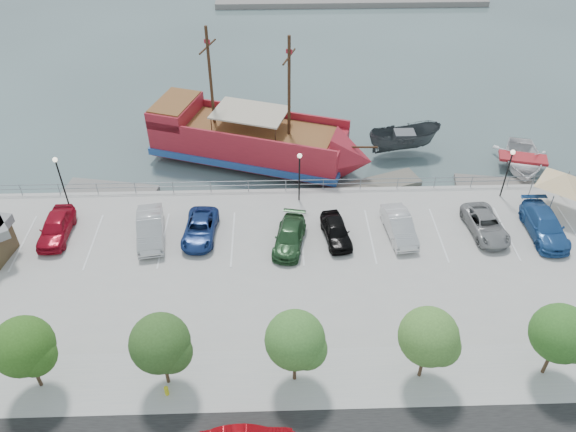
{
  "coord_description": "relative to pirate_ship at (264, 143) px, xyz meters",
  "views": [
    {
      "loc": [
        -1.92,
        -28.62,
        26.74
      ],
      "look_at": [
        -1.0,
        2.0,
        2.0
      ],
      "focal_mm": 35.0,
      "sensor_mm": 36.0,
      "label": 1
    }
  ],
  "objects": [
    {
      "name": "ground",
      "position": [
        2.71,
        -13.25,
        -2.08
      ],
      "size": [
        160.0,
        160.0,
        0.0
      ],
      "primitive_type": "plane",
      "color": "#3E4E4F"
    },
    {
      "name": "sidewalk",
      "position": [
        2.71,
        -23.25,
        -1.07
      ],
      "size": [
        100.0,
        4.0,
        0.05
      ],
      "primitive_type": "cube",
      "color": "#A2A2A2",
      "rests_on": "land_slab"
    },
    {
      "name": "seawall_railing",
      "position": [
        2.71,
        -5.45,
        -0.55
      ],
      "size": [
        50.0,
        0.06,
        1.0
      ],
      "color": "slate",
      "rests_on": "land_slab"
    },
    {
      "name": "far_shore",
      "position": [
        12.71,
        41.75,
        -1.68
      ],
      "size": [
        40.0,
        3.0,
        0.8
      ],
      "primitive_type": "cube",
      "color": "gray",
      "rests_on": "ground"
    },
    {
      "name": "pirate_ship",
      "position": [
        0.0,
        0.0,
        0.0
      ],
      "size": [
        20.03,
        11.18,
        12.42
      ],
      "rotation": [
        0.0,
        0.0,
        -0.33
      ],
      "color": "maroon",
      "rests_on": "ground"
    },
    {
      "name": "patrol_boat",
      "position": [
        12.49,
        1.27,
        -0.81
      ],
      "size": [
        6.86,
        3.38,
        2.54
      ],
      "primitive_type": "imported",
      "rotation": [
        0.0,
        0.0,
        1.71
      ],
      "color": "#3A3F42",
      "rests_on": "ground"
    },
    {
      "name": "speedboat",
      "position": [
        22.44,
        -1.48,
        -1.39
      ],
      "size": [
        6.28,
        7.64,
        1.38
      ],
      "primitive_type": "imported",
      "rotation": [
        0.0,
        0.0,
        -0.26
      ],
      "color": "silver",
      "rests_on": "ground"
    },
    {
      "name": "dock_west",
      "position": [
        -12.73,
        -4.05,
        -1.86
      ],
      "size": [
        7.91,
        3.51,
        0.44
      ],
      "primitive_type": "cube",
      "rotation": [
        0.0,
        0.0,
        -0.18
      ],
      "color": "slate",
      "rests_on": "ground"
    },
    {
      "name": "dock_mid",
      "position": [
        9.23,
        -4.05,
        -1.86
      ],
      "size": [
        8.05,
        4.75,
        0.44
      ],
      "primitive_type": "cube",
      "rotation": [
        0.0,
        0.0,
        0.35
      ],
      "color": "#686457",
      "rests_on": "ground"
    },
    {
      "name": "dock_east",
      "position": [
        19.34,
        -4.05,
        -1.89
      ],
      "size": [
        6.76,
        2.92,
        0.37
      ],
      "primitive_type": "cube",
      "rotation": [
        0.0,
        0.0,
        -0.17
      ],
      "color": "slate",
      "rests_on": "ground"
    },
    {
      "name": "canopy_tent",
      "position": [
        22.28,
        -8.43,
        2.2
      ],
      "size": [
        5.0,
        5.0,
        3.77
      ],
      "rotation": [
        0.0,
        0.0,
        0.11
      ],
      "color": "slate",
      "rests_on": "land_slab"
    },
    {
      "name": "fire_hydrant",
      "position": [
        -5.25,
        -24.05,
        -0.69
      ],
      "size": [
        0.25,
        0.25,
        0.71
      ],
      "rotation": [
        0.0,
        0.0,
        0.41
      ],
      "color": "yellow",
      "rests_on": "sidewalk"
    },
    {
      "name": "lamp_post_left",
      "position": [
        -15.29,
        -6.75,
        1.86
      ],
      "size": [
        0.36,
        0.36,
        4.28
      ],
      "color": "black",
      "rests_on": "land_slab"
    },
    {
      "name": "lamp_post_mid",
      "position": [
        2.71,
        -6.75,
        1.86
      ],
      "size": [
        0.36,
        0.36,
        4.28
      ],
      "color": "black",
      "rests_on": "land_slab"
    },
    {
      "name": "lamp_post_right",
      "position": [
        18.71,
        -6.75,
        1.86
      ],
      "size": [
        0.36,
        0.36,
        4.28
      ],
      "color": "black",
      "rests_on": "land_slab"
    },
    {
      "name": "tree_b",
      "position": [
        -12.14,
        -23.32,
        2.22
      ],
      "size": [
        3.3,
        3.2,
        5.0
      ],
      "color": "#473321",
      "rests_on": "sidewalk"
    },
    {
      "name": "tree_c",
      "position": [
        -5.14,
        -23.32,
        2.22
      ],
      "size": [
        3.3,
        3.2,
        5.0
      ],
      "color": "#473321",
      "rests_on": "sidewalk"
    },
    {
      "name": "tree_d",
      "position": [
        1.86,
        -23.32,
        2.22
      ],
      "size": [
        3.3,
        3.2,
        5.0
      ],
      "color": "#473321",
      "rests_on": "sidewalk"
    },
    {
      "name": "tree_e",
      "position": [
        8.86,
        -23.32,
        2.22
      ],
      "size": [
        3.3,
        3.2,
        5.0
      ],
      "color": "#473321",
      "rests_on": "sidewalk"
    },
    {
      "name": "tree_f",
      "position": [
        15.86,
        -23.32,
        2.22
      ],
      "size": [
        3.3,
        3.2,
        5.0
      ],
      "color": "#473321",
      "rests_on": "sidewalk"
    },
    {
      "name": "parked_car_a",
      "position": [
        -14.97,
        -10.55,
        -0.27
      ],
      "size": [
        1.92,
        4.74,
        1.61
      ],
      "primitive_type": "imported",
      "rotation": [
        0.0,
        0.0,
        0.0
      ],
      "color": "maroon",
      "rests_on": "land_slab"
    },
    {
      "name": "parked_car_b",
      "position": [
        -8.15,
        -10.95,
        -0.24
      ],
      "size": [
        2.55,
        5.31,
        1.68
      ],
      "primitive_type": "imported",
      "rotation": [
        0.0,
        0.0,
        0.16
      ],
      "color": "#B3B3B3",
      "rests_on": "land_slab"
    },
    {
      "name": "parked_car_c",
      "position": [
        -4.62,
        -10.88,
        -0.41
      ],
      "size": [
        2.54,
        4.95,
        1.34
      ],
      "primitive_type": "imported",
      "rotation": [
        0.0,
        0.0,
        -0.07
      ],
      "color": "navy",
      "rests_on": "land_slab"
    },
    {
      "name": "parked_car_d",
      "position": [
        1.8,
        -11.97,
        -0.39
      ],
      "size": [
        2.84,
        5.07,
        1.39
      ],
      "primitive_type": "imported",
      "rotation": [
        0.0,
        0.0,
        -0.2
      ],
      "color": "#224826",
      "rests_on": "land_slab"
    },
    {
      "name": "parked_car_e",
      "position": [
        5.15,
        -11.44,
        -0.36
      ],
      "size": [
        2.31,
        4.42,
        1.43
      ],
      "primitive_type": "imported",
      "rotation": [
        0.0,
        0.0,
        0.15
      ],
      "color": "black",
      "rests_on": "land_slab"
    },
    {
      "name": "parked_car_f",
      "position": [
        9.75,
        -11.13,
        -0.3
      ],
      "size": [
        2.15,
        4.87,
        1.55
      ],
      "primitive_type": "imported",
      "rotation": [
        0.0,
        0.0,
        0.11
      ],
      "color": "silver",
      "rests_on": "land_slab"
    },
    {
      "name": "parked_car_g",
      "position": [
        16.08,
        -11.06,
        -0.4
      ],
      "size": [
        2.74,
        5.12,
        1.37
      ],
      "primitive_type": "imported",
      "rotation": [
        0.0,
        0.0,
        0.1
      ],
      "color": "gray",
      "rests_on": "land_slab"
    },
    {
      "name": "parked_car_h",
      "position": [
        20.26,
        -11.41,
        -0.28
      ],
      "size": [
        2.27,
        5.54,
        1.6
      ],
      "primitive_type": "imported",
      "rotation": [
        0.0,
        0.0,
        -0.0
      ],
      "color": "#245293",
      "rests_on": "land_slab"
    }
  ]
}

